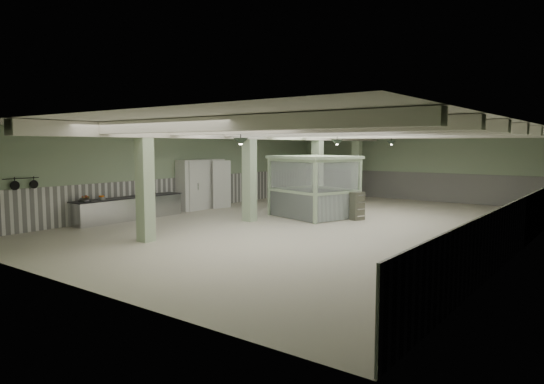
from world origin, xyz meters
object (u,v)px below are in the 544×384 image
Objects in this scene: prep_counter at (129,208)px; filing_cabinet at (357,206)px; walkin_cooler at (202,183)px; guard_booth at (314,175)px.

filing_cabinet reaches higher than prep_counter.
prep_counter is 9.04m from filing_cabinet.
walkin_cooler is 0.69× the size of guard_booth.
guard_booth is (5.41, 5.11, 1.26)m from prep_counter.
walkin_cooler is at bearing -150.87° from filing_cabinet.
filing_cabinet is at bearing 24.82° from guard_booth.
prep_counter is at bearing -88.83° from walkin_cooler.
prep_counter is 1.84× the size of walkin_cooler.
walkin_cooler is 7.49m from filing_cabinet.
guard_booth is at bearing 43.35° from prep_counter.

